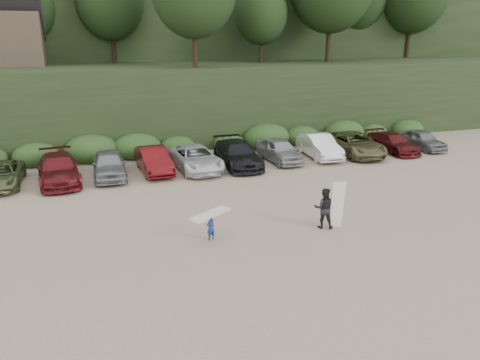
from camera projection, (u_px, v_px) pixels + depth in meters
name	position (u px, v px, depth m)	size (l,w,h in m)	color
ground	(227.00, 230.00, 20.85)	(120.00, 120.00, 0.00)	tan
hillside_backdrop	(125.00, 6.00, 49.93)	(90.00, 41.50, 28.00)	black
parked_cars	(205.00, 157.00, 30.28)	(36.65, 5.98, 1.63)	silver
child_surfer	(211.00, 222.00, 19.64)	(2.00, 1.56, 1.21)	navy
adult_surfer	(325.00, 208.00, 20.88)	(1.39, 1.02, 2.20)	black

